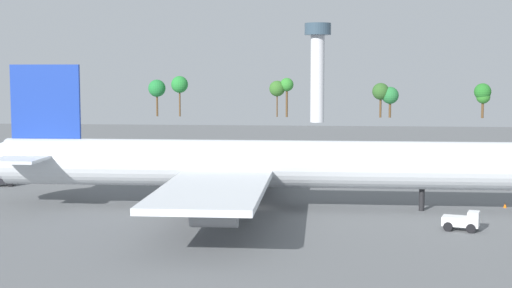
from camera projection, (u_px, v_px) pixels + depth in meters
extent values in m
plane|color=slate|center=(256.00, 208.00, 96.14)|extent=(283.80, 283.80, 0.00)
cylinder|color=silver|center=(256.00, 163.00, 95.56)|extent=(65.46, 6.00, 6.00)
sphere|color=silver|center=(8.00, 161.00, 98.46)|extent=(5.10, 5.10, 5.10)
cube|color=#19389E|center=(45.00, 102.00, 97.22)|extent=(9.16, 0.50, 9.60)
cube|color=silver|center=(23.00, 159.00, 93.27)|extent=(5.89, 9.00, 0.36)
cube|color=silver|center=(50.00, 150.00, 102.78)|extent=(5.89, 9.00, 0.36)
cube|color=silver|center=(213.00, 189.00, 80.65)|extent=(11.13, 27.25, 0.70)
cube|color=silver|center=(243.00, 156.00, 111.23)|extent=(11.13, 27.25, 0.70)
cylinder|color=gray|center=(227.00, 198.00, 84.78)|extent=(4.80, 2.52, 2.52)
cylinder|color=gray|center=(214.00, 215.00, 74.78)|extent=(4.80, 2.52, 2.52)
cylinder|color=gray|center=(247.00, 171.00, 107.25)|extent=(4.80, 2.52, 2.52)
cylinder|color=gray|center=(254.00, 162.00, 117.25)|extent=(4.80, 2.52, 2.52)
cylinder|color=black|center=(422.00, 200.00, 94.15)|extent=(0.70, 0.70, 2.76)
cylinder|color=black|center=(227.00, 201.00, 93.02)|extent=(0.70, 0.70, 2.76)
cylinder|color=black|center=(234.00, 193.00, 99.56)|extent=(0.70, 0.70, 2.76)
cube|color=#232328|center=(7.00, 180.00, 114.24)|extent=(2.90, 2.48, 1.07)
cylinder|color=black|center=(11.00, 182.00, 115.36)|extent=(0.93, 0.55, 0.89)
cylinder|color=black|center=(10.00, 184.00, 113.46)|extent=(0.93, 0.55, 0.89)
cube|color=white|center=(474.00, 219.00, 82.11)|extent=(1.70, 2.22, 1.68)
cube|color=white|center=(455.00, 221.00, 82.87)|extent=(3.19, 2.66, 1.02)
cylinder|color=black|center=(471.00, 229.00, 81.26)|extent=(1.05, 0.56, 1.01)
cylinder|color=black|center=(473.00, 225.00, 83.24)|extent=(1.05, 0.56, 1.01)
cylinder|color=black|center=(448.00, 227.00, 82.16)|extent=(1.05, 0.56, 1.01)
cylinder|color=black|center=(450.00, 223.00, 84.14)|extent=(1.05, 0.56, 1.01)
cube|color=silver|center=(93.00, 168.00, 124.08)|extent=(2.18, 2.27, 1.98)
cube|color=white|center=(78.00, 172.00, 123.64)|extent=(3.61, 2.70, 1.06)
cylinder|color=black|center=(92.00, 175.00, 123.17)|extent=(0.81, 0.48, 0.76)
cylinder|color=black|center=(93.00, 174.00, 125.16)|extent=(0.81, 0.48, 0.76)
cylinder|color=black|center=(73.00, 176.00, 122.56)|extent=(0.81, 0.48, 0.76)
cylinder|color=black|center=(74.00, 174.00, 124.55)|extent=(0.81, 0.48, 0.76)
cone|color=orange|center=(505.00, 205.00, 96.26)|extent=(0.44, 0.44, 0.62)
cylinder|color=silver|center=(317.00, 79.00, 250.77)|extent=(4.63, 4.63, 29.17)
cylinder|color=#334756|center=(318.00, 29.00, 249.13)|extent=(8.81, 8.81, 3.89)
cylinder|color=#51381E|center=(157.00, 105.00, 283.63)|extent=(0.76, 0.76, 8.67)
sphere|color=#217735|center=(157.00, 88.00, 283.00)|extent=(6.53, 6.53, 6.53)
cylinder|color=#51381E|center=(180.00, 103.00, 282.78)|extent=(0.63, 0.63, 10.17)
sphere|color=#258033|center=(180.00, 84.00, 282.09)|extent=(6.36, 6.36, 6.36)
cylinder|color=#51381E|center=(277.00, 105.00, 279.59)|extent=(0.52, 0.52, 8.85)
sphere|color=#346927|center=(277.00, 89.00, 278.97)|extent=(5.87, 5.87, 5.87)
cylinder|color=#51381E|center=(287.00, 103.00, 279.18)|extent=(0.82, 0.82, 10.60)
sphere|color=#30822D|center=(287.00, 85.00, 278.50)|extent=(4.99, 4.99, 4.99)
cylinder|color=#51381E|center=(380.00, 107.00, 276.26)|extent=(0.81, 0.81, 7.77)
sphere|color=#2F5B25|center=(381.00, 91.00, 275.68)|extent=(6.25, 6.25, 6.25)
cylinder|color=#51381E|center=(390.00, 109.00, 276.02)|extent=(0.89, 0.89, 6.32)
sphere|color=#277237|center=(390.00, 95.00, 275.52)|extent=(6.30, 6.30, 6.30)
cylinder|color=#51381E|center=(482.00, 107.00, 273.01)|extent=(0.64, 0.64, 7.79)
sphere|color=#236D24|center=(483.00, 92.00, 272.44)|extent=(6.14, 6.14, 6.14)
cylinder|color=#51381E|center=(483.00, 109.00, 273.06)|extent=(0.71, 0.71, 6.32)
sphere|color=#307C29|center=(483.00, 97.00, 272.59)|extent=(5.06, 5.06, 5.06)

